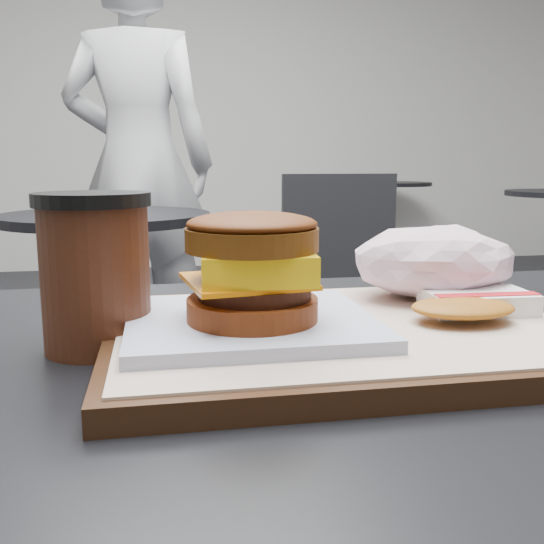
{
  "coord_description": "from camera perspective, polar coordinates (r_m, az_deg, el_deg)",
  "views": [
    {
      "loc": [
        -0.17,
        -0.45,
        0.92
      ],
      "look_at": [
        -0.09,
        0.01,
        0.83
      ],
      "focal_mm": 40.0,
      "sensor_mm": 36.0,
      "label": 1
    }
  ],
  "objects": [
    {
      "name": "hash_brown",
      "position": [
        0.54,
        18.23,
        -2.89
      ],
      "size": [
        0.12,
        0.09,
        0.02
      ],
      "color": "white",
      "rests_on": "serving_tray"
    },
    {
      "name": "neighbor_table",
      "position": [
        2.14,
        -15.18,
        0.02
      ],
      "size": [
        0.7,
        0.7,
        0.75
      ],
      "color": "black",
      "rests_on": "ground"
    },
    {
      "name": "napkin",
      "position": [
        2.12,
        -17.51,
        5.31
      ],
      "size": [
        0.14,
        0.14,
        0.0
      ],
      "primitive_type": "cube",
      "rotation": [
        0.0,
        0.0,
        0.16
      ],
      "color": "white",
      "rests_on": "neighbor_table"
    },
    {
      "name": "coffee_cup",
      "position": [
        0.5,
        -16.29,
        0.33
      ],
      "size": [
        0.09,
        0.09,
        0.13
      ],
      "color": "#3D1A0E",
      "rests_on": "customer_table"
    },
    {
      "name": "breakfast_sandwich",
      "position": [
        0.46,
        -1.87,
        -0.87
      ],
      "size": [
        0.19,
        0.17,
        0.09
      ],
      "color": "silver",
      "rests_on": "serving_tray"
    },
    {
      "name": "bg_table_far",
      "position": [
        5.34,
        11.19,
        6.28
      ],
      "size": [
        0.66,
        0.66,
        0.75
      ],
      "color": "black",
      "rests_on": "ground"
    },
    {
      "name": "patron",
      "position": [
        2.75,
        -12.5,
        9.95
      ],
      "size": [
        0.76,
        0.6,
        1.83
      ],
      "primitive_type": "imported",
      "rotation": [
        0.0,
        0.0,
        2.88
      ],
      "color": "#BCBCC0",
      "rests_on": "ground"
    },
    {
      "name": "crumpled_wrapper",
      "position": [
        0.6,
        15.01,
        0.96
      ],
      "size": [
        0.16,
        0.12,
        0.07
      ],
      "primitive_type": null,
      "color": "white",
      "rests_on": "serving_tray"
    },
    {
      "name": "serving_tray",
      "position": [
        0.5,
        6.76,
        -5.84
      ],
      "size": [
        0.38,
        0.28,
        0.02
      ],
      "color": "black",
      "rests_on": "customer_table"
    },
    {
      "name": "neighbor_chair",
      "position": [
        2.1,
        3.03,
        -0.9
      ],
      "size": [
        0.6,
        0.42,
        0.88
      ],
      "color": "#A4A4A9",
      "rests_on": "ground"
    }
  ]
}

